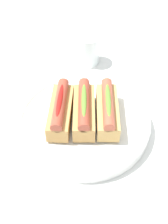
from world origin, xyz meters
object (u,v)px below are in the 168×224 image
at_px(water_glass, 88,50).
at_px(hotdog_front, 107,110).
at_px(serving_bowl, 84,122).
at_px(hotdog_back, 84,110).
at_px(hotdog_side, 61,110).

bearing_deg(water_glass, hotdog_front, -178.02).
bearing_deg(serving_bowl, hotdog_front, -97.05).
xyz_separation_m(hotdog_front, hotdog_back, (0.01, 0.05, 0.00)).
height_order(hotdog_front, water_glass, hotdog_front).
bearing_deg(hotdog_front, water_glass, 1.98).
bearing_deg(serving_bowl, hotdog_side, 82.95).
bearing_deg(hotdog_back, hotdog_front, -97.05).
bearing_deg(hotdog_side, hotdog_front, -97.05).
bearing_deg(hotdog_side, water_glass, -21.69).
height_order(serving_bowl, hotdog_back, hotdog_back).
bearing_deg(hotdog_back, water_glass, -9.98).
height_order(serving_bowl, hotdog_front, hotdog_front).
bearing_deg(serving_bowl, hotdog_back, 78.69).
bearing_deg(hotdog_front, hotdog_back, 82.95).
height_order(hotdog_side, water_glass, hotdog_side).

